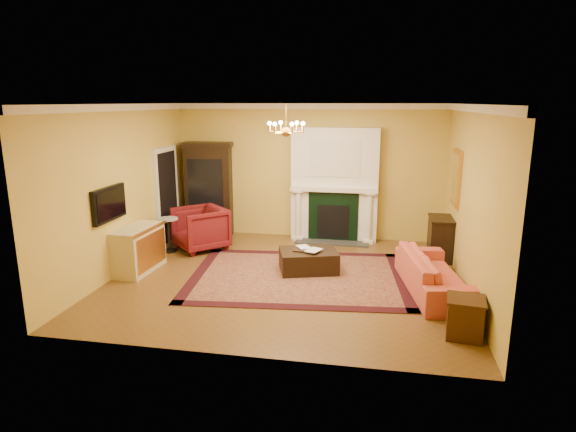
% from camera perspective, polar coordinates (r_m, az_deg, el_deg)
% --- Properties ---
extents(floor, '(6.00, 5.50, 0.02)m').
position_cam_1_polar(floor, '(8.59, -0.21, -7.37)').
color(floor, brown).
rests_on(floor, ground).
extents(ceiling, '(6.00, 5.50, 0.02)m').
position_cam_1_polar(ceiling, '(8.03, -0.23, 13.20)').
color(ceiling, white).
rests_on(ceiling, wall_back).
extents(wall_back, '(6.00, 0.02, 3.00)m').
position_cam_1_polar(wall_back, '(10.87, 2.48, 5.26)').
color(wall_back, gold).
rests_on(wall_back, floor).
extents(wall_front, '(6.00, 0.02, 3.00)m').
position_cam_1_polar(wall_front, '(5.56, -5.49, -2.72)').
color(wall_front, gold).
rests_on(wall_front, floor).
extents(wall_left, '(0.02, 5.50, 3.00)m').
position_cam_1_polar(wall_left, '(9.22, -18.97, 3.06)').
color(wall_left, gold).
rests_on(wall_left, floor).
extents(wall_right, '(0.02, 5.50, 3.00)m').
position_cam_1_polar(wall_right, '(8.19, 20.96, 1.68)').
color(wall_right, gold).
rests_on(wall_right, floor).
extents(fireplace, '(1.90, 0.70, 2.50)m').
position_cam_1_polar(fireplace, '(10.67, 5.52, 3.39)').
color(fireplace, white).
rests_on(fireplace, wall_back).
extents(crown_molding, '(6.00, 5.50, 0.12)m').
position_cam_1_polar(crown_molding, '(8.98, 0.93, 12.78)').
color(crown_molding, white).
rests_on(crown_molding, ceiling).
extents(doorway, '(0.08, 1.05, 2.10)m').
position_cam_1_polar(doorway, '(10.76, -14.16, 2.32)').
color(doorway, silver).
rests_on(doorway, wall_left).
extents(tv_panel, '(0.09, 0.95, 0.58)m').
position_cam_1_polar(tv_panel, '(8.70, -20.44, 1.36)').
color(tv_panel, black).
rests_on(tv_panel, wall_left).
extents(gilt_mirror, '(0.06, 0.76, 1.05)m').
position_cam_1_polar(gilt_mirror, '(9.52, 19.32, 4.26)').
color(gilt_mirror, gold).
rests_on(gilt_mirror, wall_right).
extents(chandelier, '(0.63, 0.55, 0.53)m').
position_cam_1_polar(chandelier, '(8.05, -0.23, 10.34)').
color(chandelier, gold).
rests_on(chandelier, ceiling).
extents(oriental_rug, '(4.06, 3.21, 0.02)m').
position_cam_1_polar(oriental_rug, '(8.64, 1.20, -7.14)').
color(oriental_rug, '#43110E').
rests_on(oriental_rug, floor).
extents(china_cabinet, '(1.08, 0.59, 2.05)m').
position_cam_1_polar(china_cabinet, '(11.23, -9.32, 2.91)').
color(china_cabinet, black).
rests_on(china_cabinet, floor).
extents(wingback_armchair, '(1.31, 1.31, 0.99)m').
position_cam_1_polar(wingback_armchair, '(10.23, -10.37, -1.23)').
color(wingback_armchair, maroon).
rests_on(wingback_armchair, floor).
extents(pedestal_table, '(0.40, 0.40, 0.72)m').
position_cam_1_polar(pedestal_table, '(10.21, -13.93, -1.88)').
color(pedestal_table, black).
rests_on(pedestal_table, floor).
extents(commode, '(0.58, 1.13, 0.83)m').
position_cam_1_polar(commode, '(9.21, -17.35, -3.78)').
color(commode, beige).
rests_on(commode, floor).
extents(coral_sofa, '(0.98, 2.23, 0.84)m').
position_cam_1_polar(coral_sofa, '(8.21, 17.00, -5.81)').
color(coral_sofa, '#B85D3A').
rests_on(coral_sofa, floor).
extents(end_table, '(0.50, 0.50, 0.52)m').
position_cam_1_polar(end_table, '(6.88, 20.22, -11.34)').
color(end_table, '#351A0E').
rests_on(end_table, floor).
extents(console_table, '(0.42, 0.73, 0.81)m').
position_cam_1_polar(console_table, '(9.91, 17.56, -2.65)').
color(console_table, black).
rests_on(console_table, floor).
extents(leather_ottoman, '(1.19, 1.00, 0.38)m').
position_cam_1_polar(leather_ottoman, '(8.85, 2.44, -5.28)').
color(leather_ottoman, black).
rests_on(leather_ottoman, oriental_rug).
extents(ottoman_tray, '(0.42, 0.34, 0.03)m').
position_cam_1_polar(ottoman_tray, '(8.78, 2.05, -4.02)').
color(ottoman_tray, black).
rests_on(ottoman_tray, leather_ottoman).
extents(book_a, '(0.19, 0.14, 0.28)m').
position_cam_1_polar(book_a, '(8.76, 1.27, -3.01)').
color(book_a, gray).
rests_on(book_a, ottoman_tray).
extents(book_b, '(0.21, 0.11, 0.31)m').
position_cam_1_polar(book_b, '(8.69, 2.44, -3.08)').
color(book_b, gray).
rests_on(book_b, ottoman_tray).
extents(topiary_left, '(0.16, 0.16, 0.43)m').
position_cam_1_polar(topiary_left, '(10.67, 1.44, 4.94)').
color(topiary_left, gray).
rests_on(topiary_left, fireplace).
extents(topiary_right, '(0.15, 0.15, 0.40)m').
position_cam_1_polar(topiary_right, '(10.55, 9.36, 4.56)').
color(topiary_right, gray).
rests_on(topiary_right, fireplace).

